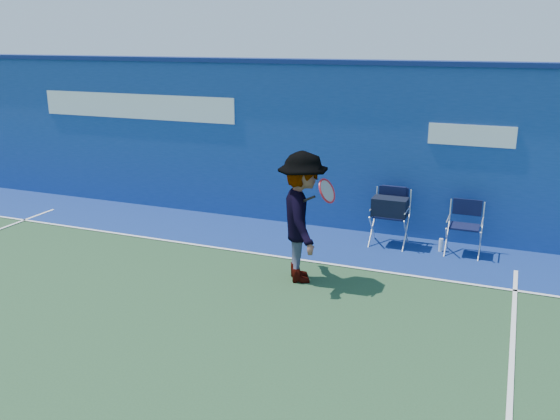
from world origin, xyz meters
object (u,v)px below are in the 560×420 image
at_px(directors_chair_left, 390,222).
at_px(water_bottle, 441,245).
at_px(directors_chair_right, 464,238).
at_px(tennis_player, 302,217).

distance_m(directors_chair_left, water_bottle, 0.93).
xyz_separation_m(directors_chair_left, water_bottle, (0.88, -0.01, -0.31)).
relative_size(directors_chair_right, water_bottle, 3.89).
bearing_deg(water_bottle, directors_chair_right, 1.49).
bearing_deg(directors_chair_right, water_bottle, -178.51).
height_order(directors_chair_left, tennis_player, tennis_player).
bearing_deg(directors_chair_left, tennis_player, -114.08).
xyz_separation_m(directors_chair_left, tennis_player, (-0.88, -1.98, 0.54)).
xyz_separation_m(directors_chair_right, tennis_player, (-2.12, -1.97, 0.68)).
xyz_separation_m(directors_chair_left, directors_chair_right, (1.24, -0.01, -0.14)).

